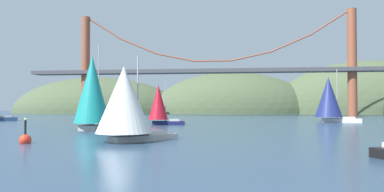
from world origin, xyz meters
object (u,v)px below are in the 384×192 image
(channel_buoy, at_px, (25,139))
(sailboat_teal_sail, at_px, (93,92))
(sailboat_navy_sail, at_px, (329,98))
(sailboat_crimson_sail, at_px, (159,104))
(sailboat_white_mainsail, at_px, (125,101))

(channel_buoy, bearing_deg, sailboat_teal_sail, 92.76)
(sailboat_teal_sail, xyz_separation_m, channel_buoy, (0.88, -18.35, -5.07))
(sailboat_teal_sail, bearing_deg, sailboat_navy_sail, 37.22)
(sailboat_crimson_sail, distance_m, channel_buoy, 34.33)
(sailboat_white_mainsail, bearing_deg, sailboat_crimson_sail, 96.41)
(sailboat_navy_sail, height_order, sailboat_crimson_sail, sailboat_navy_sail)
(sailboat_white_mainsail, bearing_deg, sailboat_navy_sail, 57.39)
(sailboat_navy_sail, distance_m, sailboat_white_mainsail, 53.93)
(sailboat_crimson_sail, xyz_separation_m, channel_buoy, (-5.35, -33.73, -3.44))
(sailboat_white_mainsail, distance_m, channel_buoy, 9.86)
(sailboat_teal_sail, distance_m, channel_buoy, 19.06)
(sailboat_white_mainsail, xyz_separation_m, sailboat_teal_sail, (-9.75, 15.94, 1.50))
(sailboat_navy_sail, xyz_separation_m, channel_buoy, (-37.93, -47.83, -4.56))
(sailboat_navy_sail, relative_size, sailboat_white_mainsail, 1.24)
(channel_buoy, bearing_deg, sailboat_crimson_sail, 80.99)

